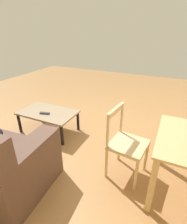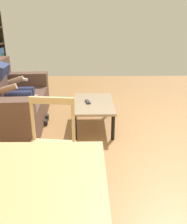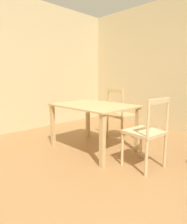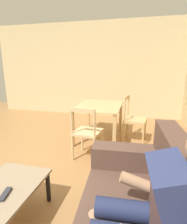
{
  "view_description": "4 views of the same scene",
  "coord_description": "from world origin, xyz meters",
  "px_view_note": "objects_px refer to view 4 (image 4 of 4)",
  "views": [
    {
      "loc": [
        -1.06,
        2.58,
        1.73
      ],
      "look_at": [
        -0.34,
        1.05,
        0.9
      ],
      "focal_mm": 27.81,
      "sensor_mm": 36.0,
      "label": 1
    },
    {
      "loc": [
        -2.47,
        0.5,
        1.5
      ],
      "look_at": [
        0.85,
        0.44,
        0.23
      ],
      "focal_mm": 37.2,
      "sensor_mm": 36.0,
      "label": 2
    },
    {
      "loc": [
        0.51,
        -1.25,
        1.13
      ],
      "look_at": [
        -1.62,
        0.86,
        0.6
      ],
      "focal_mm": 30.89,
      "sensor_mm": 36.0,
      "label": 3
    },
    {
      "loc": [
        2.0,
        1.63,
        1.51
      ],
      "look_at": [
        -0.34,
        1.05,
        0.9
      ],
      "focal_mm": 29.02,
      "sensor_mm": 36.0,
      "label": 4
    }
  ],
  "objects_px": {
    "person_lounging": "(151,212)",
    "dining_chair_facing_couch": "(87,133)",
    "dining_table": "(99,110)",
    "tv_remote": "(5,194)",
    "dining_chair_near_wall": "(134,119)"
  },
  "relations": [
    {
      "from": "tv_remote",
      "to": "dining_chair_facing_couch",
      "type": "distance_m",
      "value": 1.56
    },
    {
      "from": "dining_table",
      "to": "dining_chair_near_wall",
      "type": "bearing_deg",
      "value": 90.32
    },
    {
      "from": "person_lounging",
      "to": "dining_chair_near_wall",
      "type": "distance_m",
      "value": 2.61
    },
    {
      "from": "dining_chair_facing_couch",
      "to": "dining_table",
      "type": "bearing_deg",
      "value": 179.78
    },
    {
      "from": "person_lounging",
      "to": "tv_remote",
      "type": "xyz_separation_m",
      "value": [
        -0.13,
        -1.23,
        -0.2
      ]
    },
    {
      "from": "dining_chair_near_wall",
      "to": "person_lounging",
      "type": "bearing_deg",
      "value": 3.91
    },
    {
      "from": "person_lounging",
      "to": "dining_chair_facing_couch",
      "type": "height_order",
      "value": "person_lounging"
    },
    {
      "from": "dining_chair_near_wall",
      "to": "dining_chair_facing_couch",
      "type": "relative_size",
      "value": 1.04
    },
    {
      "from": "tv_remote",
      "to": "dining_table",
      "type": "relative_size",
      "value": 0.14
    },
    {
      "from": "person_lounging",
      "to": "dining_table",
      "type": "height_order",
      "value": "person_lounging"
    },
    {
      "from": "person_lounging",
      "to": "tv_remote",
      "type": "distance_m",
      "value": 1.25
    },
    {
      "from": "dining_chair_facing_couch",
      "to": "person_lounging",
      "type": "bearing_deg",
      "value": 28.55
    },
    {
      "from": "tv_remote",
      "to": "dining_chair_near_wall",
      "type": "xyz_separation_m",
      "value": [
        -2.47,
        1.05,
        0.06
      ]
    },
    {
      "from": "tv_remote",
      "to": "dining_table",
      "type": "xyz_separation_m",
      "value": [
        -2.47,
        0.33,
        0.21
      ]
    },
    {
      "from": "dining_table",
      "to": "tv_remote",
      "type": "bearing_deg",
      "value": -7.63
    }
  ]
}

